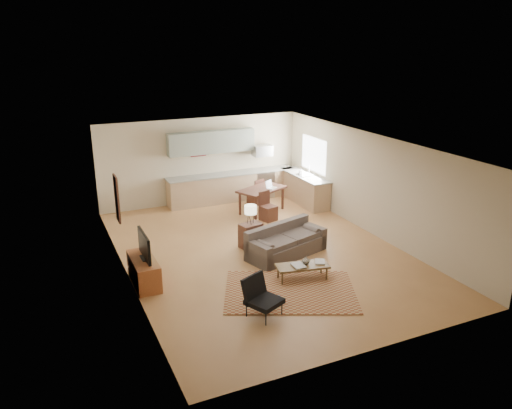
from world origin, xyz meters
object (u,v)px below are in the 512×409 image
armchair (264,298)px  dining_table (262,200)px  tv_credenza (144,271)px  console_table (251,235)px  sofa (286,241)px  coffee_table (302,272)px

armchair → dining_table: bearing=40.6°
tv_credenza → console_table: bearing=16.5°
sofa → coffee_table: bearing=-119.4°
armchair → console_table: 3.32m
armchair → coffee_table: bearing=11.2°
sofa → console_table: sofa is taller
tv_credenza → armchair: bearing=-51.9°
sofa → console_table: 1.00m
tv_credenza → console_table: (2.88, 0.86, 0.02)m
sofa → tv_credenza: sofa is taller
sofa → armchair: 2.88m
armchair → console_table: (1.10, 3.13, -0.07)m
armchair → dining_table: (2.51, 5.48, -0.01)m
sofa → coffee_table: size_ratio=1.84×
sofa → console_table: bearing=110.0°
sofa → dining_table: dining_table is taller
coffee_table → console_table: 2.13m
console_table → sofa: bearing=-65.7°
console_table → dining_table: bearing=46.7°
console_table → dining_table: (1.41, 2.35, 0.06)m
armchair → tv_credenza: armchair is taller
armchair → tv_credenza: (-1.78, 2.27, -0.09)m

